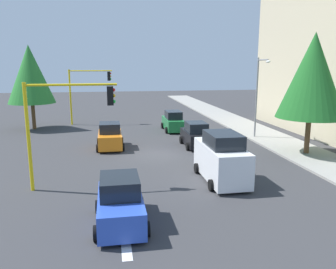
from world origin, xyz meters
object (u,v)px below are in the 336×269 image
at_px(street_lamp_curbside, 259,89).
at_px(tree_roadside_near, 313,76).
at_px(car_orange, 110,137).
at_px(traffic_signal_far_right, 87,86).
at_px(car_green, 173,122).
at_px(traffic_signal_near_right, 64,114).
at_px(car_blue, 120,203).
at_px(car_black, 196,135).
at_px(tree_opposite_side, 30,74).
at_px(delivery_van_white, 221,158).

relative_size(street_lamp_curbside, tree_roadside_near, 0.81).
distance_m(tree_roadside_near, car_orange, 15.43).
bearing_deg(street_lamp_curbside, tree_roadside_near, 13.05).
height_order(traffic_signal_far_right, car_green, traffic_signal_far_right).
relative_size(traffic_signal_near_right, car_green, 1.33).
height_order(car_blue, car_orange, same).
height_order(car_blue, car_green, same).
xyz_separation_m(car_black, car_orange, (-0.63, -6.71, -0.00)).
distance_m(traffic_signal_far_right, car_green, 10.49).
xyz_separation_m(traffic_signal_far_right, car_green, (5.26, 8.47, -3.28)).
bearing_deg(street_lamp_curbside, traffic_signal_far_right, -124.83).
bearing_deg(tree_opposite_side, tree_roadside_near, 56.93).
bearing_deg(car_green, car_orange, -44.97).
xyz_separation_m(delivery_van_white, car_orange, (-8.76, -6.09, -0.39)).
bearing_deg(tree_roadside_near, tree_opposite_side, -123.07).
relative_size(tree_roadside_near, car_black, 2.25).
height_order(delivery_van_white, car_blue, delivery_van_white).
height_order(car_orange, car_green, same).
height_order(car_blue, car_black, same).
height_order(delivery_van_white, car_orange, delivery_van_white).
relative_size(street_lamp_curbside, tree_opposite_side, 0.84).
bearing_deg(tree_roadside_near, car_black, -118.44).
relative_size(car_blue, car_green, 0.93).
relative_size(car_black, car_green, 0.91).
relative_size(traffic_signal_far_right, car_green, 1.42).
bearing_deg(car_green, tree_opposite_side, -103.34).
bearing_deg(traffic_signal_far_right, car_orange, 11.28).
height_order(car_black, car_green, same).
distance_m(tree_roadside_near, car_green, 14.09).
xyz_separation_m(tree_opposite_side, car_orange, (9.45, 7.55, -4.58)).
bearing_deg(tree_roadside_near, car_blue, -57.76).
height_order(traffic_signal_far_right, car_orange, traffic_signal_far_right).
height_order(tree_roadside_near, delivery_van_white, tree_roadside_near).
height_order(traffic_signal_near_right, car_black, traffic_signal_near_right).
bearing_deg(car_blue, car_black, 152.96).
bearing_deg(tree_opposite_side, car_green, 76.66).
relative_size(delivery_van_white, car_green, 1.15).
xyz_separation_m(traffic_signal_far_right, car_orange, (11.45, 2.28, -3.28)).
relative_size(traffic_signal_near_right, car_black, 1.46).
relative_size(traffic_signal_near_right, car_blue, 1.43).
relative_size(traffic_signal_near_right, delivery_van_white, 1.16).
distance_m(tree_opposite_side, car_blue, 24.36).
bearing_deg(delivery_van_white, traffic_signal_near_right, -91.44).
relative_size(delivery_van_white, car_blue, 1.23).
height_order(tree_roadside_near, car_orange, tree_roadside_near).
bearing_deg(street_lamp_curbside, car_green, -128.43).
height_order(traffic_signal_near_right, street_lamp_curbside, street_lamp_curbside).
xyz_separation_m(traffic_signal_near_right, tree_opposite_side, (-18.00, -5.32, 1.52)).
relative_size(traffic_signal_far_right, car_black, 1.55).
xyz_separation_m(car_blue, car_green, (-19.34, 5.85, -0.00)).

